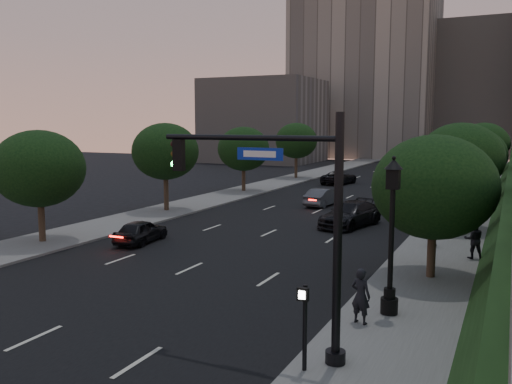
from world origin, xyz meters
The scene contains 27 objects.
ground centered at (0.00, 0.00, 0.00)m, with size 160.00×160.00×0.00m, color black.
road_surface centered at (0.00, 30.00, 0.01)m, with size 16.00×140.00×0.02m, color black.
sidewalk_right centered at (10.25, 30.00, 0.07)m, with size 4.50×140.00×0.15m, color slate.
sidewalk_left centered at (-10.25, 30.00, 0.07)m, with size 4.50×140.00×0.15m, color slate.
office_block_left centered at (-14.00, 92.00, 16.00)m, with size 26.00×20.00×32.00m, color gray.
office_block_mid centered at (6.00, 102.00, 13.00)m, with size 22.00×18.00×26.00m, color #9F9A92.
office_block_filler centered at (-26.00, 70.00, 7.00)m, with size 18.00×16.00×14.00m, color #9F9A92.
tree_right_a centered at (10.30, 8.00, 4.02)m, with size 5.20×5.20×6.24m.
tree_right_b centered at (10.30, 20.00, 4.52)m, with size 5.20×5.20×6.74m.
tree_right_c centered at (10.30, 33.00, 4.02)m, with size 5.20×5.20×6.24m.
tree_right_d centered at (10.30, 47.00, 4.52)m, with size 5.20×5.20×6.74m.
tree_right_e centered at (10.30, 62.00, 4.02)m, with size 5.20×5.20×6.24m.
tree_left_a centered at (-10.30, 6.00, 4.21)m, with size 5.00×5.00×6.34m.
tree_left_b centered at (-10.30, 18.00, 4.58)m, with size 5.00×5.00×6.71m.
tree_left_c centered at (-10.30, 31.00, 4.21)m, with size 5.00×5.00×6.34m.
tree_left_d centered at (-10.30, 45.00, 4.58)m, with size 5.00×5.00×6.71m.
traffic_signal_mast centered at (8.03, -1.92, 3.67)m, with size 5.68×0.56×7.00m.
street_lamp centered at (9.64, 2.65, 2.63)m, with size 0.64×0.64×5.62m.
pedestrian_signal centered at (8.50, -2.74, 1.57)m, with size 0.30×0.33×2.50m.
sedan_near_left centered at (-5.44, 8.52, 0.67)m, with size 1.57×3.91×1.33m, color black.
sedan_mid_left centered at (-0.54, 25.91, 0.72)m, with size 1.52×4.37×1.44m, color #4C4D53.
sedan_far_left centered at (-3.91, 41.66, 0.72)m, with size 2.40×5.21×1.45m, color black.
sedan_near_right centered at (3.89, 18.31, 0.81)m, with size 2.26×5.56×1.61m, color black.
sedan_far_right centered at (4.28, 40.34, 0.69)m, with size 1.64×4.07×1.39m, color slate.
pedestrian_a centered at (8.97, 1.32, 1.08)m, with size 0.68×0.45×1.86m, color black.
pedestrian_b centered at (11.73, 12.14, 1.10)m, with size 0.92×0.72×1.89m, color black.
pedestrian_c centered at (9.62, 14.00, 0.97)m, with size 0.96×0.40×1.65m, color black.
Camera 1 is at (13.24, -15.66, 6.72)m, focal length 38.00 mm.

